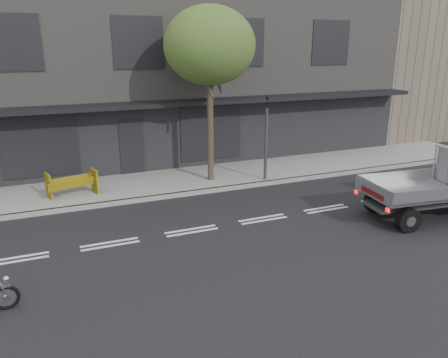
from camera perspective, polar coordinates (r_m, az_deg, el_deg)
ground at (r=13.22m, az=-4.26°, el=-6.77°), size 80.00×80.00×0.00m
sidewalk at (r=17.44m, az=-9.09°, el=-0.63°), size 32.00×3.20×0.15m
kerb at (r=15.96m, az=-7.75°, el=-2.27°), size 32.00×0.20×0.15m
building_main at (r=23.13m, az=-13.51°, el=13.44°), size 26.00×10.00×8.00m
building_neighbour at (r=32.86m, az=24.70°, el=15.16°), size 14.00×10.00×10.00m
street_tree at (r=16.76m, az=-1.90°, el=16.95°), size 3.40×3.40×6.74m
traffic_light_pole at (r=17.21m, az=5.50°, el=4.72°), size 0.12×0.12×3.50m
construction_barrier at (r=16.24m, az=-19.18°, el=-0.72°), size 1.80×1.09×0.94m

